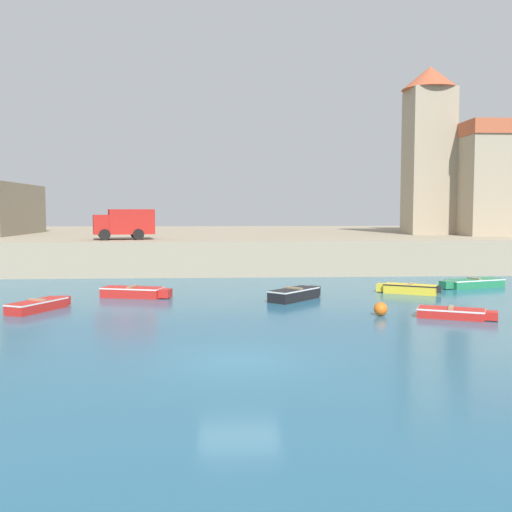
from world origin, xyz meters
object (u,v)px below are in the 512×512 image
at_px(dinghy_yellow_7, 409,288).
at_px(mooring_buoy, 381,309).
at_px(dinghy_red_4, 454,313).
at_px(dinghy_red_0, 39,305).
at_px(dinghy_red_6, 134,292).
at_px(dinghy_black_1, 295,294).
at_px(truck_on_quay, 124,223).
at_px(church, 476,176).
at_px(dinghy_green_3, 473,283).

bearing_deg(dinghy_yellow_7, mooring_buoy, -116.69).
bearing_deg(dinghy_yellow_7, dinghy_red_4, -93.39).
bearing_deg(mooring_buoy, dinghy_red_0, 171.87).
height_order(dinghy_red_4, mooring_buoy, mooring_buoy).
bearing_deg(dinghy_red_6, dinghy_red_0, -133.13).
relative_size(dinghy_red_0, dinghy_red_6, 0.91).
bearing_deg(dinghy_black_1, truck_on_quay, 128.20).
xyz_separation_m(mooring_buoy, church, (16.63, 28.94, 7.42)).
xyz_separation_m(dinghy_black_1, church, (19.79, 24.13, 7.40)).
distance_m(dinghy_red_0, dinghy_red_6, 5.51).
height_order(dinghy_red_0, mooring_buoy, mooring_buoy).
bearing_deg(truck_on_quay, dinghy_black_1, -51.80).
distance_m(dinghy_green_3, dinghy_red_4, 11.12).
bearing_deg(dinghy_red_0, dinghy_yellow_7, 13.82).
height_order(dinghy_green_3, dinghy_yellow_7, dinghy_yellow_7).
relative_size(dinghy_black_1, church, 0.21).
bearing_deg(dinghy_black_1, church, 50.64).
xyz_separation_m(dinghy_red_4, dinghy_yellow_7, (0.45, 7.54, 0.05)).
relative_size(dinghy_yellow_7, truck_on_quay, 0.70).
bearing_deg(dinghy_black_1, dinghy_green_3, 21.17).
bearing_deg(dinghy_yellow_7, dinghy_red_0, -166.18).
xyz_separation_m(dinghy_black_1, truck_on_quay, (-10.85, 13.79, 3.37)).
bearing_deg(mooring_buoy, dinghy_black_1, 123.27).
distance_m(dinghy_green_3, mooring_buoy, 12.17).
bearing_deg(dinghy_black_1, mooring_buoy, -56.73).
xyz_separation_m(dinghy_red_4, mooring_buoy, (-2.97, 0.75, 0.07)).
height_order(dinghy_green_3, mooring_buoy, mooring_buoy).
height_order(dinghy_black_1, church, church).
xyz_separation_m(dinghy_red_4, truck_on_quay, (-16.98, 19.35, 3.45)).
xyz_separation_m(dinghy_red_4, dinghy_red_6, (-14.51, 6.96, 0.06)).
relative_size(dinghy_green_3, truck_on_quay, 0.91).
distance_m(dinghy_yellow_7, mooring_buoy, 7.60).
distance_m(dinghy_red_0, dinghy_yellow_7, 19.28).
relative_size(mooring_buoy, truck_on_quay, 0.13).
bearing_deg(dinghy_yellow_7, dinghy_black_1, -163.24).
bearing_deg(church, dinghy_red_6, -141.10).
height_order(dinghy_black_1, truck_on_quay, truck_on_quay).
xyz_separation_m(church, truck_on_quay, (-30.64, -10.34, -4.04)).
distance_m(dinghy_green_3, church, 22.83).
height_order(dinghy_red_6, dinghy_yellow_7, dinghy_red_6).
xyz_separation_m(dinghy_red_4, church, (13.67, 29.69, 7.49)).
height_order(dinghy_red_6, mooring_buoy, dinghy_red_6).
distance_m(dinghy_green_3, dinghy_yellow_7, 5.18).
bearing_deg(dinghy_green_3, dinghy_red_0, -163.40).
bearing_deg(dinghy_red_6, dinghy_yellow_7, 2.23).
bearing_deg(dinghy_yellow_7, dinghy_red_6, -177.77).
bearing_deg(church, dinghy_black_1, -129.36).
relative_size(dinghy_yellow_7, mooring_buoy, 5.43).
bearing_deg(dinghy_black_1, dinghy_red_4, -42.25).
height_order(mooring_buoy, truck_on_quay, truck_on_quay).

